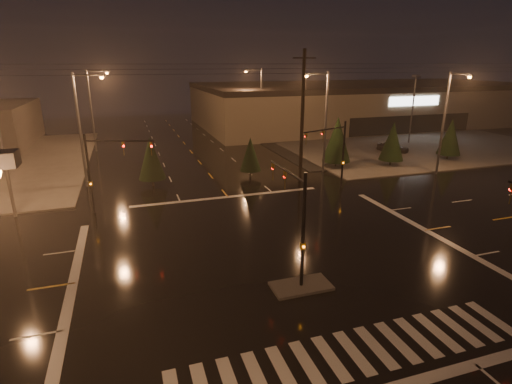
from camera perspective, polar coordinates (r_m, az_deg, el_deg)
ground at (r=24.03m, az=2.49°, el=-8.72°), size 140.00×140.00×0.00m
sidewalk_ne at (r=63.55m, az=18.72°, el=7.31°), size 36.00×36.00×0.12m
median_island at (r=20.77m, az=6.46°, el=-13.20°), size 3.00×1.60×0.15m
crosswalk at (r=17.24m, az=13.80°, el=-21.35°), size 15.00×2.60×0.01m
stop_bar_far at (r=33.76m, az=-4.05°, el=-0.70°), size 16.00×0.50×0.01m
parking_lot at (r=65.15m, az=23.32°, el=7.02°), size 50.00×24.00×0.08m
retail_building at (r=78.93m, az=15.04°, el=12.33°), size 60.20×28.30×7.20m
signal_mast_median at (r=19.92m, az=5.73°, el=-2.80°), size 0.25×4.59×6.00m
signal_mast_ne at (r=35.43m, az=11.32°, el=6.24°), size 4.84×1.86×6.00m
signal_mast_nw at (r=31.06m, az=-21.07°, el=3.74°), size 4.84×1.86×6.00m
streetlight_1 at (r=38.56m, az=-23.51°, el=9.08°), size 2.77×0.32×10.00m
streetlight_2 at (r=54.41m, az=-22.21°, el=11.42°), size 2.77×0.32×10.00m
streetlight_3 at (r=40.99m, az=9.57°, el=10.74°), size 2.77×0.32×10.00m
streetlight_4 at (r=59.36m, az=0.47°, el=13.15°), size 2.77×0.32×10.00m
streetlight_6 at (r=43.37m, az=25.59°, el=9.65°), size 0.32×2.77×10.00m
utility_pole_1 at (r=37.78m, az=6.63°, el=10.77°), size 2.20×0.32×12.00m
conifer_0 at (r=43.53m, az=11.53°, el=7.39°), size 3.02×3.02×5.42m
conifer_1 at (r=45.76m, az=18.92°, el=6.87°), size 2.61×2.61×4.77m
conifer_2 at (r=51.23m, az=26.02°, el=7.13°), size 2.61×2.61×4.78m
conifer_3 at (r=37.28m, az=-14.77°, el=4.71°), size 2.45×2.45×4.53m
conifer_4 at (r=38.98m, az=-0.81°, el=5.44°), size 2.09×2.09×3.96m
car_parked at (r=53.55m, az=18.99°, el=6.09°), size 3.49×4.07×1.32m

